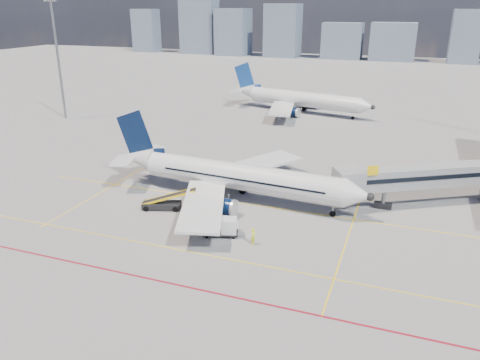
# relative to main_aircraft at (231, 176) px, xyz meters

# --- Properties ---
(ground) EXTENTS (420.00, 420.00, 0.00)m
(ground) POSITION_rel_main_aircraft_xyz_m (2.27, -8.99, -3.22)
(ground) COLOR gray
(ground) RESTS_ON ground
(apron_markings) EXTENTS (90.00, 35.12, 0.01)m
(apron_markings) POSITION_rel_main_aircraft_xyz_m (1.69, -12.91, -3.22)
(apron_markings) COLOR yellow
(apron_markings) RESTS_ON ground
(jet_bridge) EXTENTS (23.55, 15.78, 6.30)m
(jet_bridge) POSITION_rel_main_aircraft_xyz_m (25.78, 7.92, 0.52)
(jet_bridge) COLOR gray
(jet_bridge) RESTS_ON ground
(floodlight_mast_nw) EXTENTS (3.20, 0.61, 25.45)m
(floodlight_mast_nw) POSITION_rel_main_aircraft_xyz_m (-52.73, 31.00, 10.36)
(floodlight_mast_nw) COLOR slate
(floodlight_mast_nw) RESTS_ON ground
(distant_skyline) EXTENTS (249.36, 15.21, 28.17)m
(distant_skyline) POSITION_rel_main_aircraft_xyz_m (-10.44, 181.01, 7.57)
(distant_skyline) COLOR slate
(distant_skyline) RESTS_ON ground
(main_aircraft) EXTENTS (36.36, 31.65, 10.75)m
(main_aircraft) POSITION_rel_main_aircraft_xyz_m (0.00, 0.00, 0.00)
(main_aircraft) COLOR silver
(main_aircraft) RESTS_ON ground
(second_aircraft) EXTENTS (36.69, 31.54, 10.92)m
(second_aircraft) POSITION_rel_main_aircraft_xyz_m (-4.64, 55.87, 0.00)
(second_aircraft) COLOR silver
(second_aircraft) RESTS_ON ground
(baggage_tug) EXTENTS (2.30, 1.42, 1.57)m
(baggage_tug) POSITION_rel_main_aircraft_xyz_m (2.93, -9.18, -2.47)
(baggage_tug) COLOR silver
(baggage_tug) RESTS_ON ground
(cargo_dolly) EXTENTS (4.17, 2.78, 2.10)m
(cargo_dolly) POSITION_rel_main_aircraft_xyz_m (2.81, -10.44, -2.07)
(cargo_dolly) COLOR black
(cargo_dolly) RESTS_ON ground
(belt_loader) EXTENTS (6.96, 3.57, 2.81)m
(belt_loader) POSITION_rel_main_aircraft_xyz_m (-6.83, -6.22, -2.50)
(belt_loader) COLOR black
(belt_loader) RESTS_ON ground
(ramp_worker) EXTENTS (0.47, 0.71, 1.94)m
(ramp_worker) POSITION_rel_main_aircraft_xyz_m (6.91, -11.19, -2.25)
(ramp_worker) COLOR yellow
(ramp_worker) RESTS_ON ground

